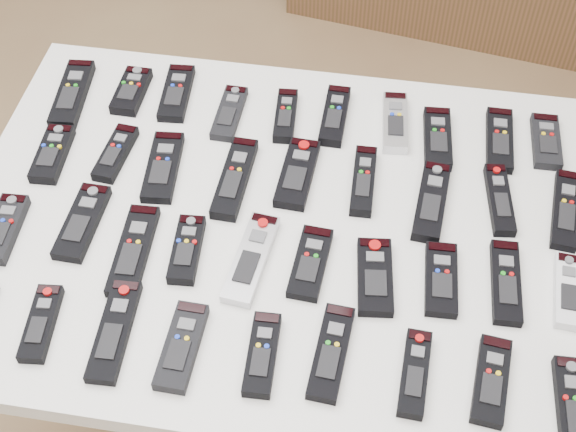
# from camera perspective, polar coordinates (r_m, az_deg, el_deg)

# --- Properties ---
(ground) EXTENTS (4.00, 4.00, 0.00)m
(ground) POSITION_cam_1_polar(r_m,az_deg,el_deg) (2.17, -4.15, -14.07)
(ground) COLOR #8E6948
(ground) RESTS_ON ground
(table) EXTENTS (1.25, 0.88, 0.78)m
(table) POSITION_cam_1_polar(r_m,az_deg,el_deg) (1.56, -0.00, -1.82)
(table) COLOR white
(table) RESTS_ON ground
(remote_0) EXTENTS (0.08, 0.20, 0.02)m
(remote_0) POSITION_cam_1_polar(r_m,az_deg,el_deg) (1.81, -15.10, 8.38)
(remote_0) COLOR black
(remote_0) RESTS_ON table
(remote_1) EXTENTS (0.06, 0.14, 0.02)m
(remote_1) POSITION_cam_1_polar(r_m,az_deg,el_deg) (1.78, -11.08, 8.71)
(remote_1) COLOR black
(remote_1) RESTS_ON table
(remote_2) EXTENTS (0.07, 0.17, 0.02)m
(remote_2) POSITION_cam_1_polar(r_m,az_deg,el_deg) (1.77, -7.93, 8.65)
(remote_2) COLOR black
(remote_2) RESTS_ON table
(remote_3) EXTENTS (0.05, 0.15, 0.02)m
(remote_3) POSITION_cam_1_polar(r_m,az_deg,el_deg) (1.71, -4.19, 7.31)
(remote_3) COLOR black
(remote_3) RESTS_ON table
(remote_4) EXTENTS (0.05, 0.15, 0.02)m
(remote_4) POSITION_cam_1_polar(r_m,az_deg,el_deg) (1.70, -0.18, 7.14)
(remote_4) COLOR black
(remote_4) RESTS_ON table
(remote_5) EXTENTS (0.05, 0.17, 0.02)m
(remote_5) POSITION_cam_1_polar(r_m,az_deg,el_deg) (1.70, 3.34, 7.13)
(remote_5) COLOR black
(remote_5) RESTS_ON table
(remote_6) EXTENTS (0.06, 0.17, 0.02)m
(remote_6) POSITION_cam_1_polar(r_m,az_deg,el_deg) (1.69, 7.62, 6.60)
(remote_6) COLOR #B7B7BC
(remote_6) RESTS_ON table
(remote_7) EXTENTS (0.07, 0.17, 0.02)m
(remote_7) POSITION_cam_1_polar(r_m,az_deg,el_deg) (1.67, 10.59, 5.44)
(remote_7) COLOR black
(remote_7) RESTS_ON table
(remote_8) EXTENTS (0.05, 0.17, 0.02)m
(remote_8) POSITION_cam_1_polar(r_m,az_deg,el_deg) (1.70, 14.80, 5.26)
(remote_8) COLOR black
(remote_8) RESTS_ON table
(remote_9) EXTENTS (0.06, 0.15, 0.02)m
(remote_9) POSITION_cam_1_polar(r_m,az_deg,el_deg) (1.73, 17.88, 5.07)
(remote_9) COLOR black
(remote_9) RESTS_ON table
(remote_10) EXTENTS (0.06, 0.15, 0.02)m
(remote_10) POSITION_cam_1_polar(r_m,az_deg,el_deg) (1.68, -16.42, 4.26)
(remote_10) COLOR black
(remote_10) RESTS_ON table
(remote_11) EXTENTS (0.06, 0.15, 0.02)m
(remote_11) POSITION_cam_1_polar(r_m,az_deg,el_deg) (1.66, -12.16, 4.38)
(remote_11) COLOR black
(remote_11) RESTS_ON table
(remote_12) EXTENTS (0.08, 0.18, 0.02)m
(remote_12) POSITION_cam_1_polar(r_m,az_deg,el_deg) (1.61, -8.88, 3.47)
(remote_12) COLOR black
(remote_12) RESTS_ON table
(remote_13) EXTENTS (0.06, 0.20, 0.02)m
(remote_13) POSITION_cam_1_polar(r_m,az_deg,el_deg) (1.57, -3.81, 2.69)
(remote_13) COLOR black
(remote_13) RESTS_ON table
(remote_14) EXTENTS (0.07, 0.18, 0.02)m
(remote_14) POSITION_cam_1_polar(r_m,az_deg,el_deg) (1.58, 0.67, 3.04)
(remote_14) COLOR black
(remote_14) RESTS_ON table
(remote_15) EXTENTS (0.05, 0.17, 0.02)m
(remote_15) POSITION_cam_1_polar(r_m,az_deg,el_deg) (1.57, 5.38, 2.51)
(remote_15) COLOR black
(remote_15) RESTS_ON table
(remote_16) EXTENTS (0.07, 0.19, 0.02)m
(remote_16) POSITION_cam_1_polar(r_m,az_deg,el_deg) (1.56, 10.16, 1.01)
(remote_16) COLOR black
(remote_16) RESTS_ON table
(remote_17) EXTENTS (0.06, 0.17, 0.02)m
(remote_17) POSITION_cam_1_polar(r_m,az_deg,el_deg) (1.59, 14.81, 1.14)
(remote_17) COLOR black
(remote_17) RESTS_ON table
(remote_18) EXTENTS (0.07, 0.19, 0.02)m
(remote_18) POSITION_cam_1_polar(r_m,az_deg,el_deg) (1.61, 19.15, 0.42)
(remote_18) COLOR black
(remote_18) RESTS_ON table
(remote_19) EXTENTS (0.06, 0.16, 0.02)m
(remote_19) POSITION_cam_1_polar(r_m,az_deg,el_deg) (1.58, -19.56, -0.86)
(remote_19) COLOR black
(remote_19) RESTS_ON table
(remote_20) EXTENTS (0.06, 0.18, 0.02)m
(remote_20) POSITION_cam_1_polar(r_m,az_deg,el_deg) (1.55, -14.43, -0.43)
(remote_20) COLOR black
(remote_20) RESTS_ON table
(remote_21) EXTENTS (0.06, 0.20, 0.02)m
(remote_21) POSITION_cam_1_polar(r_m,az_deg,el_deg) (1.49, -10.93, -2.42)
(remote_21) COLOR black
(remote_21) RESTS_ON table
(remote_22) EXTENTS (0.06, 0.15, 0.02)m
(remote_22) POSITION_cam_1_polar(r_m,az_deg,el_deg) (1.47, -7.22, -2.38)
(remote_22) COLOR black
(remote_22) RESTS_ON table
(remote_23) EXTENTS (0.07, 0.20, 0.02)m
(remote_23) POSITION_cam_1_polar(r_m,az_deg,el_deg) (1.45, -2.63, -3.04)
(remote_23) COLOR #B7B7BC
(remote_23) RESTS_ON table
(remote_24) EXTENTS (0.07, 0.16, 0.02)m
(remote_24) POSITION_cam_1_polar(r_m,az_deg,el_deg) (1.44, 1.60, -3.35)
(remote_24) COLOR black
(remote_24) RESTS_ON table
(remote_25) EXTENTS (0.08, 0.16, 0.02)m
(remote_25) POSITION_cam_1_polar(r_m,az_deg,el_deg) (1.43, 6.20, -4.31)
(remote_25) COLOR black
(remote_25) RESTS_ON table
(remote_26) EXTENTS (0.06, 0.15, 0.02)m
(remote_26) POSITION_cam_1_polar(r_m,az_deg,el_deg) (1.45, 10.84, -4.44)
(remote_26) COLOR black
(remote_26) RESTS_ON table
(remote_27) EXTENTS (0.05, 0.17, 0.02)m
(remote_27) POSITION_cam_1_polar(r_m,az_deg,el_deg) (1.47, 15.23, -4.57)
(remote_27) COLOR black
(remote_27) RESTS_ON table
(remote_28) EXTENTS (0.05, 0.16, 0.02)m
(remote_28) POSITION_cam_1_polar(r_m,az_deg,el_deg) (1.49, 19.24, -5.04)
(remote_28) COLOR silver
(remote_28) RESTS_ON table
(remote_30) EXTENTS (0.06, 0.15, 0.02)m
(remote_30) POSITION_cam_1_polar(r_m,az_deg,el_deg) (1.43, -17.15, -7.30)
(remote_30) COLOR black
(remote_30) RESTS_ON table
(remote_31) EXTENTS (0.06, 0.20, 0.02)m
(remote_31) POSITION_cam_1_polar(r_m,az_deg,el_deg) (1.40, -12.24, -7.97)
(remote_31) COLOR black
(remote_31) RESTS_ON table
(remote_32) EXTENTS (0.06, 0.16, 0.02)m
(remote_32) POSITION_cam_1_polar(r_m,az_deg,el_deg) (1.36, -7.58, -9.18)
(remote_32) COLOR black
(remote_32) RESTS_ON table
(remote_33) EXTENTS (0.05, 0.15, 0.02)m
(remote_33) POSITION_cam_1_polar(r_m,az_deg,el_deg) (1.34, -1.86, -9.81)
(remote_33) COLOR black
(remote_33) RESTS_ON table
(remote_34) EXTENTS (0.06, 0.18, 0.02)m
(remote_34) POSITION_cam_1_polar(r_m,az_deg,el_deg) (1.35, 3.08, -9.66)
(remote_34) COLOR black
(remote_34) RESTS_ON table
(remote_35) EXTENTS (0.05, 0.16, 0.02)m
(remote_35) POSITION_cam_1_polar(r_m,az_deg,el_deg) (1.34, 9.00, -10.99)
(remote_35) COLOR black
(remote_35) RESTS_ON table
(remote_36) EXTENTS (0.07, 0.16, 0.02)m
(remote_36) POSITION_cam_1_polar(r_m,az_deg,el_deg) (1.36, 14.26, -11.28)
(remote_36) COLOR black
(remote_36) RESTS_ON table
(remote_37) EXTENTS (0.06, 0.17, 0.02)m
(remote_37) POSITION_cam_1_polar(r_m,az_deg,el_deg) (1.37, 19.64, -12.71)
(remote_37) COLOR black
(remote_37) RESTS_ON table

